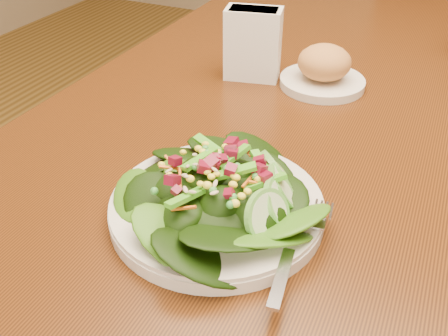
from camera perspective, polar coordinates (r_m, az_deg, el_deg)
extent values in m
cube|color=#54280A|center=(0.86, 13.60, 6.37)|extent=(0.90, 1.40, 0.04)
cylinder|color=#38180A|center=(1.68, 3.92, 7.18)|extent=(0.07, 0.07, 0.71)
cube|color=#38180A|center=(1.87, 22.48, 11.19)|extent=(0.52, 0.52, 0.04)
cylinder|color=#38180A|center=(2.12, 15.61, 8.08)|extent=(0.04, 0.04, 0.44)
cylinder|color=#38180A|center=(1.78, 15.04, 2.81)|extent=(0.04, 0.04, 0.44)
cylinder|color=silver|center=(0.58, -0.83, -4.70)|extent=(0.25, 0.25, 0.02)
ellipsoid|color=black|center=(0.56, -0.85, -2.61)|extent=(0.17, 0.17, 0.04)
cube|color=silver|center=(0.52, 8.30, -8.57)|extent=(0.05, 0.18, 0.01)
cylinder|color=silver|center=(0.89, 11.14, 9.60)|extent=(0.15, 0.15, 0.01)
ellipsoid|color=#BA7434|center=(0.88, 11.41, 11.78)|extent=(0.09, 0.09, 0.06)
cube|color=white|center=(0.89, 3.32, 13.95)|extent=(0.10, 0.07, 0.12)
cube|color=white|center=(0.89, 3.34, 14.52)|extent=(0.09, 0.06, 0.10)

